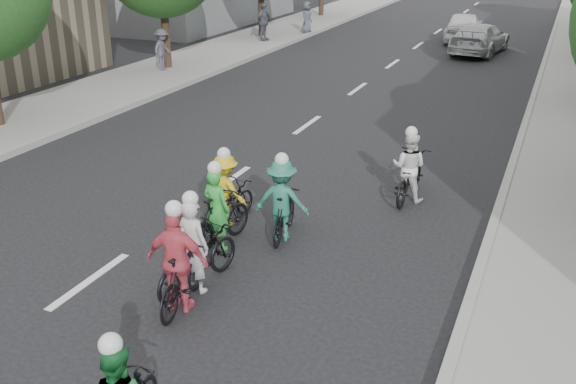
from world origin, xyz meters
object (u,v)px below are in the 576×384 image
Objects in this scene: follow_car_lead at (480,38)px; follow_car_trail at (464,27)px; cyclist_2 at (196,256)px; spectator_0 at (162,49)px; spectator_1 at (263,22)px; cyclist_1 at (219,217)px; spectator_2 at (307,17)px; cyclist_6 at (283,206)px; cyclist_4 at (227,196)px; cyclist_0 at (409,173)px; cyclist_3 at (180,269)px.

follow_car_lead is 1.08× the size of follow_car_trail.
cyclist_2 is 26.49m from follow_car_trail.
follow_car_lead is 2.91× the size of spectator_0.
spectator_1 reaches higher than follow_car_lead.
spectator_0 reaches higher than cyclist_2.
cyclist_1 is 0.40× the size of follow_car_trail.
cyclist_1 reaches higher than follow_car_trail.
spectator_0 is at bearing -168.31° from spectator_1.
follow_car_lead is 2.56× the size of spectator_1.
spectator_2 is at bearing -62.23° from cyclist_2.
cyclist_4 is at bearing -15.94° from cyclist_6.
cyclist_2 reaches higher than cyclist_0.
cyclist_3 is (0.48, -2.08, 0.07)m from cyclist_1.
spectator_2 is (-8.19, 25.78, 0.29)m from cyclist_3.
cyclist_3 reaches higher than spectator_0.
spectator_0 reaches higher than spectator_2.
spectator_0 is (-9.83, 13.86, 0.39)m from cyclist_2.
spectator_2 is at bearing -79.88° from cyclist_3.
cyclist_0 is 5.59m from cyclist_2.
spectator_0 is (-11.09, -9.58, 0.28)m from follow_car_lead.
cyclist_2 reaches higher than follow_car_trail.
spectator_1 reaches higher than spectator_0.
spectator_2 is (-10.41, 20.06, 0.37)m from cyclist_0.
follow_car_trail is (-0.07, 27.12, 0.08)m from cyclist_3.
cyclist_3 is at bearing -148.16° from spectator_0.
cyclist_0 reaches higher than cyclist_4.
cyclist_3 is 1.13× the size of cyclist_4.
cyclist_4 is 0.94× the size of cyclist_6.
cyclist_3 is 0.42× the size of follow_car_trail.
cyclist_1 is 1.23m from cyclist_6.
cyclist_0 is 1.16× the size of cyclist_4.
cyclist_0 is 20.35m from spectator_1.
spectator_1 is (-9.18, -4.59, 0.33)m from follow_car_trail.
cyclist_4 is at bearing -157.33° from spectator_2.
cyclist_2 is (0.38, -1.44, -0.02)m from cyclist_1.
cyclist_6 reaches higher than cyclist_1.
follow_car_lead is (1.98, 21.07, 0.10)m from cyclist_4.
spectator_1 is at bearing -56.16° from cyclist_1.
cyclist_4 is (-0.34, 0.93, -0.01)m from cyclist_1.
spectator_0 reaches higher than cyclist_6.
follow_car_trail is 16.02m from spectator_0.
cyclist_4 is at bearing -82.32° from cyclist_3.
spectator_2 is at bearing -2.91° from follow_car_lead.
cyclist_2 is at bearing 116.64° from cyclist_4.
cyclist_2 is 23.74m from spectator_1.
cyclist_1 is 1.49m from cyclist_2.
follow_car_lead is at bearing -85.65° from cyclist_4.
cyclist_0 is at bearing -128.41° from spectator_0.
cyclist_4 is at bearing -140.15° from spectator_1.
cyclist_6 is at bearing 95.56° from follow_car_lead.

